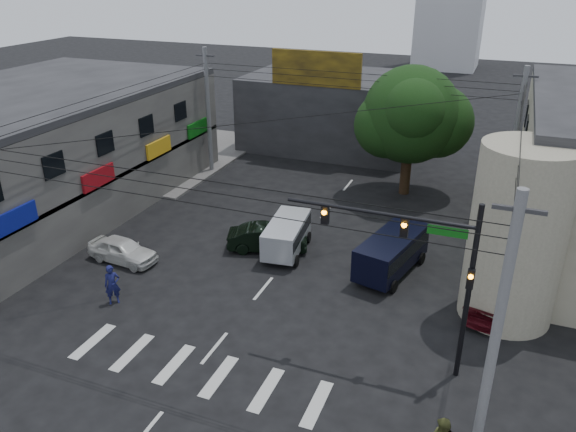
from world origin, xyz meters
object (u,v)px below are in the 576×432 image
Objects in this scene: utility_pole_near_right at (496,333)px; white_compact at (123,250)px; maroon_sedan at (493,301)px; traffic_officer at (112,285)px; traffic_gantry at (425,258)px; silver_minivan at (287,237)px; utility_pole_far_right at (514,143)px; utility_pole_far_left at (208,112)px; street_tree at (411,115)px; dark_sedan at (267,238)px; navy_van at (391,255)px.

utility_pole_near_right reaches higher than white_compact.
utility_pole_near_right is 2.03× the size of maroon_sedan.
utility_pole_near_right is at bearing -52.03° from traffic_officer.
traffic_gantry is 11.44m from silver_minivan.
utility_pole_far_left is at bearing 180.00° from utility_pole_far_right.
street_tree is 21.67m from traffic_officer.
utility_pole_far_right is at bearing -69.09° from dark_sedan.
utility_pole_far_right reaches higher than navy_van.
utility_pole_far_left is at bearing 38.60° from silver_minivan.
traffic_gantry is 0.78× the size of utility_pole_far_left.
utility_pole_near_right is 16.25m from dark_sedan.
utility_pole_far_right is (2.68, 17.00, -0.23)m from traffic_gantry.
traffic_gantry reaches higher than dark_sedan.
maroon_sedan is at bearing -63.52° from street_tree.
utility_pole_far_right is 4.73× the size of traffic_officer.
navy_van is (-2.39, 6.90, -3.82)m from traffic_gantry.
utility_pole_far_right is 2.03× the size of maroon_sedan.
traffic_officer is (-13.82, -0.69, -3.86)m from traffic_gantry.
maroon_sedan is at bearing -90.00° from utility_pole_far_right.
navy_van is at bearing 115.99° from utility_pole_near_right.
white_compact is 0.74× the size of navy_van.
traffic_officer is (2.07, -3.49, 0.31)m from white_compact.
street_tree is 22.48m from utility_pole_near_right.
navy_van is at bearing -82.65° from street_tree.
dark_sedan is at bearing -139.55° from utility_pole_far_right.
utility_pole_near_right is (6.50, -21.50, -0.87)m from street_tree.
utility_pole_near_right is at bearing -140.77° from silver_minivan.
utility_pole_near_right is 2.30× the size of white_compact.
utility_pole_far_right is 2.30× the size of white_compact.
utility_pole_far_right is at bearing 4.62° from traffic_officer.
dark_sedan is 2.37× the size of traffic_officer.
utility_pole_far_left is 14.73m from silver_minivan.
dark_sedan is 12.08m from maroon_sedan.
traffic_officer is (4.50, -17.69, -3.63)m from utility_pole_far_left.
utility_pole_near_right reaches higher than traffic_officer.
street_tree is at bearing 101.99° from traffic_gantry.
street_tree is at bearing 3.95° from utility_pole_far_left.
traffic_gantry is 0.78× the size of utility_pole_near_right.
white_compact is 14.11m from navy_van.
navy_van is (5.78, -0.08, 0.10)m from silver_minivan.
utility_pole_far_left is at bearing 22.19° from dark_sedan.
maroon_sedan is 0.85× the size of navy_van.
silver_minivan is 9.53m from traffic_officer.
utility_pole_near_right is 20.50m from utility_pole_far_right.
navy_van is at bearing -97.60° from silver_minivan.
silver_minivan is 2.26× the size of traffic_officer.
utility_pole_near_right and utility_pole_far_left have the same top height.
navy_van is (15.93, -10.10, -3.59)m from utility_pole_far_left.
street_tree reaches higher than traffic_gantry.
silver_minivan is (-8.18, 6.98, -3.92)m from traffic_gantry.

